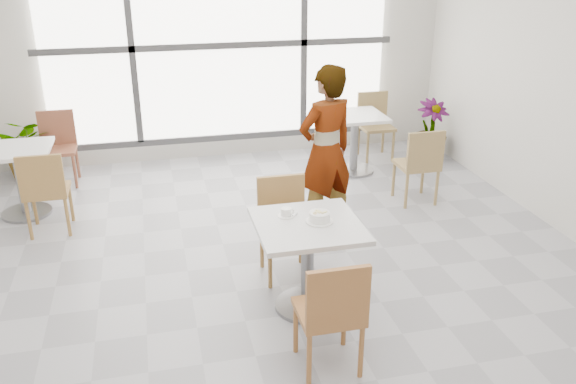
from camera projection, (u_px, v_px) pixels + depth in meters
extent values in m
plane|color=#9E9EA5|center=(280.00, 286.00, 5.11)|extent=(7.00, 7.00, 0.00)
plane|color=silver|center=(219.00, 45.00, 7.67)|extent=(6.00, 0.00, 6.00)
cube|color=white|center=(220.00, 45.00, 7.61)|extent=(4.40, 0.04, 2.40)
cube|color=#3F3F42|center=(220.00, 46.00, 7.59)|extent=(4.60, 0.05, 0.08)
cube|color=#3F3F42|center=(132.00, 49.00, 7.35)|extent=(0.08, 0.05, 2.40)
cube|color=#3F3F42|center=(304.00, 43.00, 7.82)|extent=(0.08, 0.05, 2.40)
cube|color=#3F3F42|center=(224.00, 137.00, 8.06)|extent=(4.60, 0.05, 0.08)
cube|color=silver|center=(308.00, 225.00, 4.55)|extent=(0.80, 0.80, 0.04)
cylinder|color=slate|center=(307.00, 268.00, 4.69)|extent=(0.10, 0.10, 0.71)
cylinder|color=slate|center=(307.00, 305.00, 4.82)|extent=(0.52, 0.52, 0.03)
cube|color=#A26837|center=(328.00, 312.00, 4.01)|extent=(0.42, 0.42, 0.04)
cube|color=#A26837|center=(338.00, 298.00, 3.75)|extent=(0.42, 0.04, 0.42)
cylinder|color=#A26837|center=(344.00, 321.00, 4.30)|extent=(0.04, 0.04, 0.41)
cylinder|color=#A26837|center=(361.00, 352.00, 3.98)|extent=(0.04, 0.04, 0.41)
cylinder|color=#A26837|center=(296.00, 328.00, 4.22)|extent=(0.04, 0.04, 0.41)
cylinder|color=#A26837|center=(309.00, 360.00, 3.90)|extent=(0.04, 0.04, 0.41)
cube|color=#A3753E|center=(286.00, 231.00, 5.13)|extent=(0.42, 0.42, 0.04)
cube|color=#A3753E|center=(281.00, 198.00, 5.21)|extent=(0.42, 0.04, 0.42)
cylinder|color=#A3753E|center=(270.00, 266.00, 5.01)|extent=(0.04, 0.04, 0.41)
cylinder|color=#A3753E|center=(262.00, 247.00, 5.34)|extent=(0.04, 0.04, 0.41)
cylinder|color=#A3753E|center=(311.00, 262.00, 5.09)|extent=(0.04, 0.04, 0.41)
cylinder|color=#A3753E|center=(301.00, 242.00, 5.41)|extent=(0.04, 0.04, 0.41)
cylinder|color=white|center=(319.00, 221.00, 4.55)|extent=(0.21, 0.21, 0.01)
cylinder|color=white|center=(319.00, 216.00, 4.54)|extent=(0.16, 0.16, 0.07)
torus|color=white|center=(319.00, 213.00, 4.53)|extent=(0.16, 0.16, 0.01)
cylinder|color=beige|center=(319.00, 217.00, 4.54)|extent=(0.14, 0.14, 0.05)
cylinder|color=#F3E99D|center=(320.00, 212.00, 4.52)|extent=(0.03, 0.03, 0.02)
cylinder|color=beige|center=(320.00, 212.00, 4.54)|extent=(0.03, 0.03, 0.02)
cylinder|color=beige|center=(316.00, 212.00, 4.53)|extent=(0.03, 0.03, 0.01)
cylinder|color=#F7EF9F|center=(317.00, 211.00, 4.55)|extent=(0.03, 0.03, 0.02)
cylinder|color=beige|center=(314.00, 213.00, 4.51)|extent=(0.03, 0.03, 0.02)
cylinder|color=#F7ED9F|center=(325.00, 212.00, 4.53)|extent=(0.03, 0.03, 0.02)
cylinder|color=beige|center=(322.00, 213.00, 4.53)|extent=(0.03, 0.03, 0.02)
cylinder|color=#F8ECA0|center=(317.00, 212.00, 4.53)|extent=(0.03, 0.03, 0.02)
cylinder|color=beige|center=(323.00, 213.00, 4.51)|extent=(0.03, 0.03, 0.02)
cylinder|color=beige|center=(319.00, 213.00, 4.52)|extent=(0.03, 0.03, 0.02)
cylinder|color=#F6E09E|center=(315.00, 214.00, 4.50)|extent=(0.03, 0.03, 0.02)
cylinder|color=white|center=(286.00, 216.00, 4.65)|extent=(0.13, 0.13, 0.01)
cylinder|color=white|center=(286.00, 212.00, 4.64)|extent=(0.08, 0.08, 0.06)
torus|color=white|center=(291.00, 211.00, 4.65)|extent=(0.05, 0.01, 0.05)
cylinder|color=black|center=(286.00, 209.00, 4.63)|extent=(0.07, 0.07, 0.00)
cube|color=silver|center=(293.00, 215.00, 4.64)|extent=(0.09, 0.05, 0.00)
sphere|color=silver|center=(297.00, 214.00, 4.66)|extent=(0.02, 0.02, 0.02)
imported|color=black|center=(326.00, 152.00, 5.78)|extent=(0.72, 0.59, 1.70)
cube|color=white|center=(15.00, 150.00, 6.18)|extent=(0.70, 0.70, 0.04)
cylinder|color=gray|center=(22.00, 183.00, 6.33)|extent=(0.10, 0.10, 0.71)
cylinder|color=gray|center=(27.00, 212.00, 6.46)|extent=(0.52, 0.52, 0.03)
cube|color=white|center=(355.00, 116.00, 7.38)|extent=(0.70, 0.70, 0.04)
cylinder|color=slate|center=(354.00, 145.00, 7.52)|extent=(0.10, 0.10, 0.71)
cylinder|color=slate|center=(353.00, 170.00, 7.66)|extent=(0.52, 0.52, 0.03)
cube|color=#A2763F|center=(47.00, 191.00, 5.94)|extent=(0.42, 0.42, 0.04)
cube|color=#A2763F|center=(41.00, 176.00, 5.68)|extent=(0.42, 0.04, 0.42)
cylinder|color=#A2763F|center=(71.00, 203.00, 6.23)|extent=(0.04, 0.04, 0.41)
cylinder|color=#A2763F|center=(68.00, 217.00, 5.91)|extent=(0.04, 0.04, 0.41)
cylinder|color=#A2763F|center=(34.00, 206.00, 6.15)|extent=(0.04, 0.04, 0.41)
cylinder|color=#A2763F|center=(29.00, 221.00, 5.83)|extent=(0.04, 0.04, 0.41)
cube|color=brown|center=(58.00, 150.00, 7.10)|extent=(0.42, 0.42, 0.04)
cube|color=brown|center=(57.00, 127.00, 7.18)|extent=(0.42, 0.04, 0.42)
cylinder|color=brown|center=(43.00, 175.00, 6.98)|extent=(0.04, 0.04, 0.41)
cylinder|color=brown|center=(47.00, 164.00, 7.31)|extent=(0.04, 0.04, 0.41)
cylinder|color=brown|center=(75.00, 172.00, 7.06)|extent=(0.04, 0.04, 0.41)
cylinder|color=brown|center=(77.00, 162.00, 7.38)|extent=(0.04, 0.04, 0.41)
cube|color=#9E814E|center=(416.00, 165.00, 6.63)|extent=(0.42, 0.42, 0.04)
cube|color=#9E814E|center=(426.00, 151.00, 6.37)|extent=(0.42, 0.04, 0.42)
cylinder|color=#9E814E|center=(422.00, 177.00, 6.92)|extent=(0.04, 0.04, 0.41)
cylinder|color=#9E814E|center=(437.00, 188.00, 6.60)|extent=(0.04, 0.04, 0.41)
cylinder|color=#9E814E|center=(394.00, 179.00, 6.84)|extent=(0.04, 0.04, 0.41)
cylinder|color=#9E814E|center=(406.00, 191.00, 6.52)|extent=(0.04, 0.04, 0.41)
cube|color=#9C7F4C|center=(376.00, 127.00, 7.97)|extent=(0.42, 0.42, 0.04)
cube|color=#9C7F4C|center=(372.00, 107.00, 8.05)|extent=(0.42, 0.04, 0.42)
cylinder|color=#9C7F4C|center=(368.00, 148.00, 7.86)|extent=(0.04, 0.04, 0.41)
cylinder|color=#9C7F4C|center=(358.00, 140.00, 8.18)|extent=(0.04, 0.04, 0.41)
cylinder|color=#9C7F4C|center=(393.00, 146.00, 7.94)|extent=(0.04, 0.04, 0.41)
cylinder|color=#9C7F4C|center=(383.00, 138.00, 8.26)|extent=(0.04, 0.04, 0.41)
imported|color=#468341|center=(27.00, 148.00, 7.30)|extent=(0.86, 0.79, 0.79)
imported|color=#4F884D|center=(431.00, 129.00, 7.99)|extent=(0.49, 0.49, 0.79)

